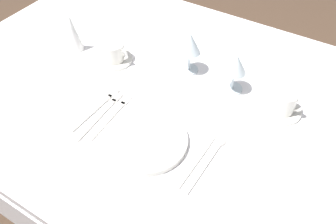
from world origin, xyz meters
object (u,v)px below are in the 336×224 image
(fork_inner, at_px, (102,114))
(fork_salad, at_px, (98,107))
(dinner_knife, at_px, (195,161))
(napkin_folded, at_px, (72,32))
(coffee_cup_right, at_px, (284,101))
(fork_outer, at_px, (113,115))
(coffee_cup_left, at_px, (113,51))
(wine_glass_centre, at_px, (236,66))
(wine_glass_left, at_px, (190,45))
(dinner_plate, at_px, (146,140))
(spoon_soup, at_px, (211,156))

(fork_inner, xyz_separation_m, fork_salad, (-0.03, 0.01, 0.00))
(dinner_knife, height_order, napkin_folded, napkin_folded)
(coffee_cup_right, bearing_deg, napkin_folded, -173.61)
(fork_outer, xyz_separation_m, napkin_folded, (-0.33, 0.20, 0.07))
(coffee_cup_left, distance_m, napkin_folded, 0.17)
(fork_outer, height_order, wine_glass_centre, wine_glass_centre)
(coffee_cup_left, xyz_separation_m, napkin_folded, (-0.17, -0.02, 0.03))
(fork_outer, bearing_deg, coffee_cup_right, 33.28)
(fork_outer, bearing_deg, wine_glass_left, 73.57)
(fork_salad, relative_size, coffee_cup_right, 2.15)
(coffee_cup_left, bearing_deg, dinner_plate, -39.35)
(fork_inner, distance_m, coffee_cup_left, 0.27)
(fork_outer, distance_m, fork_salad, 0.06)
(wine_glass_left, bearing_deg, napkin_folded, -164.98)
(spoon_soup, bearing_deg, dinner_plate, -164.61)
(fork_outer, distance_m, wine_glass_left, 0.35)
(fork_inner, relative_size, wine_glass_centre, 1.63)
(spoon_soup, xyz_separation_m, coffee_cup_right, (0.11, 0.27, 0.04))
(dinner_plate, distance_m, dinner_knife, 0.15)
(dinner_knife, bearing_deg, napkin_folded, 160.71)
(dinner_plate, height_order, coffee_cup_left, coffee_cup_left)
(fork_inner, relative_size, coffee_cup_left, 2.12)
(fork_salad, bearing_deg, spoon_soup, 2.27)
(napkin_folded, bearing_deg, dinner_knife, -19.29)
(dinner_plate, bearing_deg, wine_glass_left, 99.03)
(fork_salad, xyz_separation_m, coffee_cup_left, (-0.10, 0.22, 0.04))
(fork_outer, distance_m, wine_glass_centre, 0.41)
(fork_salad, distance_m, coffee_cup_right, 0.58)
(coffee_cup_left, relative_size, coffee_cup_right, 1.06)
(spoon_soup, bearing_deg, coffee_cup_left, 157.38)
(dinner_knife, bearing_deg, fork_salad, 176.83)
(fork_salad, bearing_deg, coffee_cup_right, 29.96)
(dinner_plate, bearing_deg, wine_glass_centre, 71.13)
(fork_inner, xyz_separation_m, spoon_soup, (0.36, 0.03, 0.00))
(napkin_folded, bearing_deg, coffee_cup_right, 6.39)
(fork_salad, bearing_deg, wine_glass_left, 63.99)
(fork_outer, xyz_separation_m, fork_inner, (-0.03, -0.01, 0.00))
(fork_inner, bearing_deg, fork_outer, 24.65)
(coffee_cup_right, bearing_deg, fork_salad, -150.04)
(fork_inner, distance_m, wine_glass_left, 0.37)
(dinner_plate, distance_m, fork_salad, 0.21)
(dinner_knife, distance_m, wine_glass_left, 0.41)
(spoon_soup, bearing_deg, coffee_cup_right, 68.47)
(spoon_soup, height_order, wine_glass_left, wine_glass_left)
(fork_inner, bearing_deg, napkin_folded, 144.17)
(dinner_knife, height_order, coffee_cup_left, coffee_cup_left)
(fork_outer, height_order, fork_salad, same)
(coffee_cup_left, height_order, wine_glass_centre, wine_glass_centre)
(coffee_cup_left, bearing_deg, wine_glass_centre, 10.83)
(spoon_soup, distance_m, wine_glass_left, 0.40)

